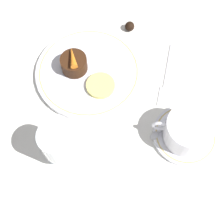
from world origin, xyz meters
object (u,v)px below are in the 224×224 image
dinner_plate (89,72)px  wine_glass (59,143)px  fork (166,81)px  coffee_cup (188,130)px  dessert_cake (74,64)px

dinner_plate → wine_glass: (0.02, 0.21, 0.06)m
dinner_plate → fork: size_ratio=1.41×
coffee_cup → dinner_plate: bearing=-29.2°
dessert_cake → wine_glass: bearing=94.1°
fork → dessert_cake: size_ratio=2.89×
fork → dinner_plate: bearing=1.2°
dinner_plate → fork: bearing=-178.8°
dinner_plate → coffee_cup: bearing=150.8°
wine_glass → fork: size_ratio=0.65×
dinner_plate → wine_glass: 0.22m
dinner_plate → coffee_cup: size_ratio=2.02×
fork → dessert_cake: (0.22, 0.00, 0.03)m
wine_glass → fork: 0.30m
coffee_cup → fork: bearing=-70.0°
coffee_cup → dessert_cake: size_ratio=2.02×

